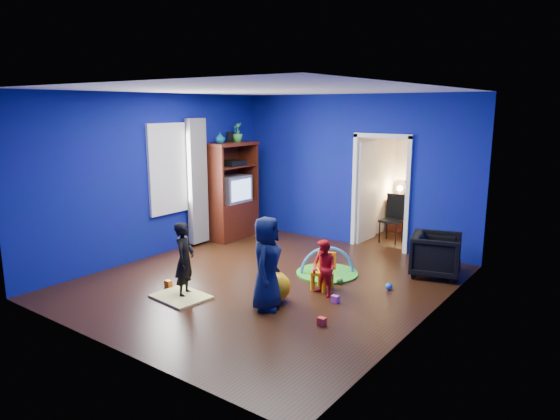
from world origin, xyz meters
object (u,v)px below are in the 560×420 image
Objects in this scene: crt_tv at (233,189)px; study_desk at (410,216)px; play_mat at (327,273)px; toddler_red at (324,268)px; vase at (220,138)px; child_navy at (267,263)px; kid_chair at (322,273)px; folding_chair at (392,220)px; tv_armoire at (231,191)px; child_black at (185,260)px; hopper_ball at (275,287)px; armchair at (436,255)px.

crt_tv is 0.80× the size of study_desk.
crt_tv is 3.06m from play_mat.
vase reaches higher than toddler_red.
child_navy is at bearing -89.42° from study_desk.
kid_chair is 3.10m from folding_chair.
child_navy is at bearing -41.29° from tv_armoire.
crt_tv is at bearing 4.43° from child_black.
toddler_red is 4.26m from study_desk.
child_navy is at bearing -78.69° from hopper_ball.
child_black is at bearing -60.46° from crt_tv.
child_navy is at bearing -121.12° from kid_chair.
armchair is 4.29m from tv_armoire.
armchair is 1.52× the size of kid_chair.
crt_tv is at bearing -137.42° from study_desk.
child_black reaches higher than play_mat.
folding_chair is (0.00, -0.96, 0.09)m from study_desk.
child_black is 3.41m from vase.
folding_chair is at bearing 29.48° from tv_armoire.
child_black is at bearing -102.11° from study_desk.
toddler_red is at bearing -27.72° from crt_tv.
vase is at bearing -134.65° from study_desk.
vase is (-4.24, -0.42, 1.72)m from armchair.
vase is at bearing -146.11° from folding_chair.
tv_armoire is 3.85m from study_desk.
study_desk is at bearing -22.40° from child_navy.
child_black reaches higher than study_desk.
tv_armoire is at bearing 76.46° from armchair.
study_desk is 0.96× the size of folding_chair.
armchair is 0.71× the size of child_black.
hopper_ball is 0.86× the size of kid_chair.
toddler_red is at bearing -47.56° from child_navy.
armchair is at bearing -46.09° from folding_chair.
child_black is at bearing -155.07° from kid_chair.
armchair is 0.86× the size of study_desk.
play_mat is (-0.45, 0.85, -0.40)m from toddler_red.
vase reaches higher than folding_chair.
folding_chair is at bearing -90.00° from study_desk.
child_black is at bearing -126.72° from toddler_red.
hopper_ball reaches higher than play_mat.
child_navy is 5.08m from study_desk.
child_navy is 1.13m from kid_chair.
crt_tv is 3.25m from folding_chair.
hopper_ball is (2.82, -1.97, -1.85)m from vase.
crt_tv reaches higher than play_mat.
hopper_ball is (2.78, -2.27, -0.81)m from crt_tv.
vase is at bearing -90.00° from tv_armoire.
folding_chair is (2.82, 1.59, -0.52)m from tv_armoire.
child_black is (-2.58, -2.98, 0.19)m from armchair.
kid_chair is at bearing -71.66° from child_black.
hopper_ball is 4.83m from study_desk.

